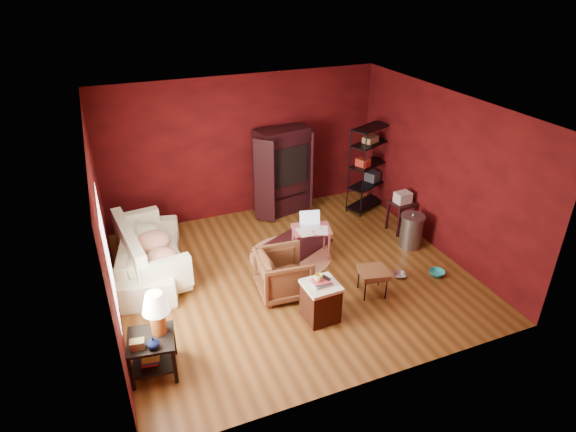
# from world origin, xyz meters

# --- Properties ---
(room) EXTENTS (5.54, 5.04, 2.84)m
(room) POSITION_xyz_m (-0.04, -0.01, 1.40)
(room) COLOR brown
(room) RESTS_ON ground
(sofa) EXTENTS (1.08, 2.33, 0.88)m
(sofa) POSITION_xyz_m (-2.15, 0.98, 0.44)
(sofa) COLOR white
(sofa) RESTS_ON ground
(armchair) EXTENTS (0.78, 0.83, 0.79)m
(armchair) POSITION_xyz_m (-0.32, -0.41, 0.39)
(armchair) COLOR black
(armchair) RESTS_ON ground
(pet_bowl_steel) EXTENTS (0.22, 0.11, 0.22)m
(pet_bowl_steel) POSITION_xyz_m (1.61, -0.73, 0.11)
(pet_bowl_steel) COLOR silver
(pet_bowl_steel) RESTS_ON ground
(pet_bowl_turquoise) EXTENTS (0.27, 0.12, 0.26)m
(pet_bowl_turquoise) POSITION_xyz_m (2.21, -0.93, 0.13)
(pet_bowl_turquoise) COLOR #29B8C3
(pet_bowl_turquoise) RESTS_ON ground
(vase) EXTENTS (0.19, 0.19, 0.15)m
(vase) POSITION_xyz_m (-2.42, -1.50, 0.61)
(vase) COLOR #0D1641
(vase) RESTS_ON side_table
(mug) EXTENTS (0.14, 0.12, 0.12)m
(mug) POSITION_xyz_m (-0.09, -1.16, 0.72)
(mug) COLOR #FFEF7C
(mug) RESTS_ON hamper
(side_table) EXTENTS (0.64, 0.64, 1.12)m
(side_table) POSITION_xyz_m (-2.37, -1.28, 0.67)
(side_table) COLOR black
(side_table) RESTS_ON ground
(sofa_cushions) EXTENTS (1.00, 2.03, 0.82)m
(sofa_cushions) POSITION_xyz_m (-2.18, 0.93, 0.40)
(sofa_cushions) COLOR white
(sofa_cushions) RESTS_ON sofa
(hamper) EXTENTS (0.50, 0.50, 0.68)m
(hamper) POSITION_xyz_m (-0.05, -1.17, 0.31)
(hamper) COLOR #3E1A0E
(hamper) RESTS_ON ground
(footstool) EXTENTS (0.50, 0.50, 0.43)m
(footstool) POSITION_xyz_m (0.95, -0.94, 0.37)
(footstool) COLOR black
(footstool) RESTS_ON ground
(rug_round) EXTENTS (1.76, 1.76, 0.01)m
(rug_round) POSITION_xyz_m (0.18, 0.53, 0.01)
(rug_round) COLOR beige
(rug_round) RESTS_ON ground
(rug_oriental) EXTENTS (1.57, 1.38, 0.01)m
(rug_oriental) POSITION_xyz_m (0.35, 0.81, 0.02)
(rug_oriental) COLOR #48131A
(rug_oriental) RESTS_ON ground
(laptop_desk) EXTENTS (0.75, 0.63, 0.81)m
(laptop_desk) POSITION_xyz_m (0.51, 0.41, 0.50)
(laptop_desk) COLOR #CD5D63
(laptop_desk) RESTS_ON ground
(tv_armoire) EXTENTS (1.37, 0.91, 1.77)m
(tv_armoire) POSITION_xyz_m (0.70, 2.22, 0.92)
(tv_armoire) COLOR black
(tv_armoire) RESTS_ON ground
(wire_shelving) EXTENTS (0.94, 0.70, 1.77)m
(wire_shelving) POSITION_xyz_m (2.37, 1.69, 0.97)
(wire_shelving) COLOR black
(wire_shelving) RESTS_ON ground
(small_stand) EXTENTS (0.44, 0.44, 0.81)m
(small_stand) POSITION_xyz_m (2.48, 0.58, 0.61)
(small_stand) COLOR black
(small_stand) RESTS_ON ground
(trash_can) EXTENTS (0.55, 0.55, 0.68)m
(trash_can) POSITION_xyz_m (2.33, 0.02, 0.32)
(trash_can) COLOR gray
(trash_can) RESTS_ON ground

